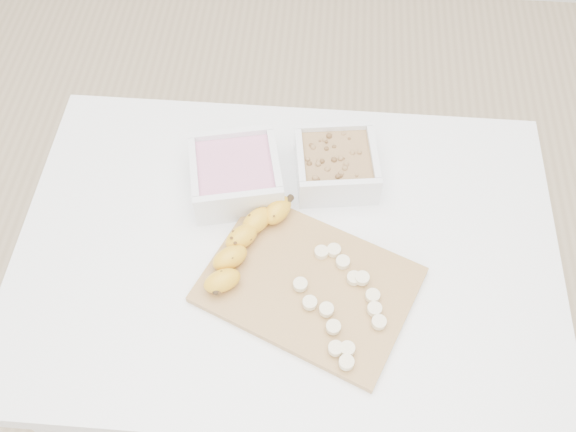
# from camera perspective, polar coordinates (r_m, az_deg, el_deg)

# --- Properties ---
(ground) EXTENTS (3.50, 3.50, 0.00)m
(ground) POSITION_cam_1_polar(r_m,az_deg,el_deg) (1.87, -0.07, -14.71)
(ground) COLOR #C6AD89
(ground) RESTS_ON ground
(table) EXTENTS (1.00, 0.70, 0.75)m
(table) POSITION_cam_1_polar(r_m,az_deg,el_deg) (1.26, -0.11, -5.05)
(table) COLOR white
(table) RESTS_ON ground
(bowl_yogurt) EXTENTS (0.20, 0.20, 0.08)m
(bowl_yogurt) POSITION_cam_1_polar(r_m,az_deg,el_deg) (1.23, -4.69, 3.74)
(bowl_yogurt) COLOR white
(bowl_yogurt) RESTS_ON table
(bowl_granola) EXTENTS (0.17, 0.17, 0.07)m
(bowl_granola) POSITION_cam_1_polar(r_m,az_deg,el_deg) (1.25, 4.30, 4.64)
(bowl_granola) COLOR white
(bowl_granola) RESTS_ON table
(cutting_board) EXTENTS (0.42, 0.37, 0.01)m
(cutting_board) POSITION_cam_1_polar(r_m,az_deg,el_deg) (1.14, 1.87, -6.13)
(cutting_board) COLOR #A9764B
(cutting_board) RESTS_ON table
(banana) EXTENTS (0.19, 0.21, 0.04)m
(banana) POSITION_cam_1_polar(r_m,az_deg,el_deg) (1.15, -3.79, -2.54)
(banana) COLOR gold
(banana) RESTS_ON cutting_board
(banana_slices) EXTENTS (0.16, 0.24, 0.02)m
(banana_slices) POSITION_cam_1_polar(r_m,az_deg,el_deg) (1.11, 4.87, -7.54)
(banana_slices) COLOR beige
(banana_slices) RESTS_ON cutting_board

